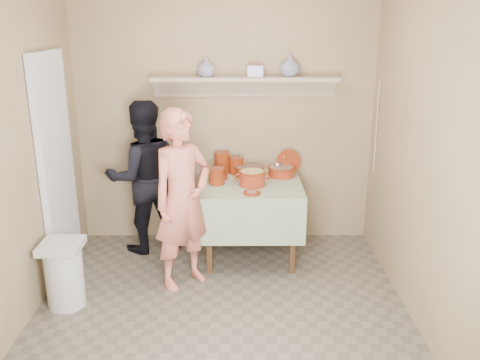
{
  "coord_description": "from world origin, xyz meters",
  "views": [
    {
      "loc": [
        0.14,
        -3.33,
        2.25
      ],
      "look_at": [
        0.15,
        0.75,
        0.95
      ],
      "focal_mm": 38.0,
      "sensor_mm": 36.0,
      "label": 1
    }
  ],
  "objects_px": {
    "trash_bin": "(64,274)",
    "serving_table": "(250,194)",
    "person_helper": "(144,177)",
    "person_cook": "(183,200)",
    "cazuela_rice": "(252,177)"
  },
  "relations": [
    {
      "from": "person_helper",
      "to": "trash_bin",
      "type": "distance_m",
      "value": 1.28
    },
    {
      "from": "person_helper",
      "to": "trash_bin",
      "type": "xyz_separation_m",
      "value": [
        -0.47,
        -1.1,
        -0.48
      ]
    },
    {
      "from": "cazuela_rice",
      "to": "trash_bin",
      "type": "xyz_separation_m",
      "value": [
        -1.54,
        -0.83,
        -0.56
      ]
    },
    {
      "from": "serving_table",
      "to": "person_helper",
      "type": "bearing_deg",
      "value": 171.19
    },
    {
      "from": "cazuela_rice",
      "to": "trash_bin",
      "type": "distance_m",
      "value": 1.83
    },
    {
      "from": "person_helper",
      "to": "cazuela_rice",
      "type": "bearing_deg",
      "value": 144.75
    },
    {
      "from": "trash_bin",
      "to": "person_helper",
      "type": "bearing_deg",
      "value": 66.64
    },
    {
      "from": "serving_table",
      "to": "trash_bin",
      "type": "distance_m",
      "value": 1.82
    },
    {
      "from": "serving_table",
      "to": "trash_bin",
      "type": "bearing_deg",
      "value": -148.5
    },
    {
      "from": "person_helper",
      "to": "person_cook",
      "type": "bearing_deg",
      "value": 101.39
    },
    {
      "from": "cazuela_rice",
      "to": "serving_table",
      "type": "bearing_deg",
      "value": 97.45
    },
    {
      "from": "trash_bin",
      "to": "serving_table",
      "type": "bearing_deg",
      "value": 31.5
    },
    {
      "from": "person_cook",
      "to": "person_helper",
      "type": "height_order",
      "value": "person_cook"
    },
    {
      "from": "person_helper",
      "to": "trash_bin",
      "type": "height_order",
      "value": "person_helper"
    },
    {
      "from": "person_cook",
      "to": "cazuela_rice",
      "type": "relative_size",
      "value": 4.75
    }
  ]
}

